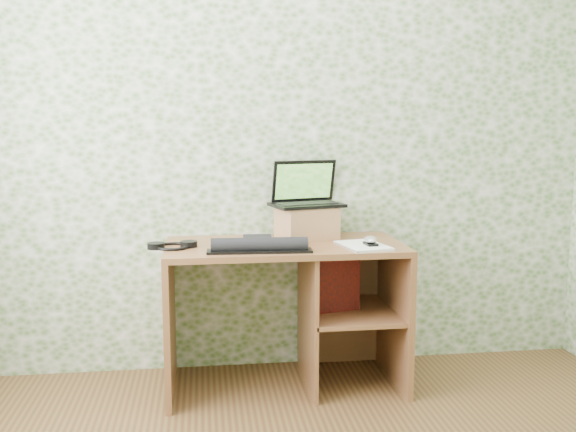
{
  "coord_description": "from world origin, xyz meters",
  "views": [
    {
      "loc": [
        -0.41,
        -1.74,
        1.35
      ],
      "look_at": [
        0.01,
        1.39,
        0.9
      ],
      "focal_mm": 40.0,
      "sensor_mm": 36.0,
      "label": 1
    }
  ],
  "objects": [
    {
      "name": "headphones",
      "position": [
        -0.56,
        1.4,
        0.76
      ],
      "size": [
        0.24,
        0.2,
        0.03
      ],
      "rotation": [
        0.0,
        0.0,
        0.16
      ],
      "color": "black",
      "rests_on": "desk"
    },
    {
      "name": "keyboard",
      "position": [
        -0.15,
        1.31,
        0.77
      ],
      "size": [
        0.5,
        0.27,
        0.07
      ],
      "rotation": [
        0.0,
        0.0,
        -0.05
      ],
      "color": "black",
      "rests_on": "desk"
    },
    {
      "name": "laptop",
      "position": [
        0.14,
        1.62,
        0.98
      ],
      "size": [
        0.41,
        0.34,
        0.24
      ],
      "rotation": [
        0.0,
        0.0,
        0.26
      ],
      "color": "black",
      "rests_on": "riser"
    },
    {
      "name": "pen",
      "position": [
        0.43,
        1.37,
        0.77
      ],
      "size": [
        0.05,
        0.13,
        0.01
      ],
      "primitive_type": "cylinder",
      "rotation": [
        1.57,
        0.0,
        -0.33
      ],
      "color": "black",
      "rests_on": "notepad"
    },
    {
      "name": "riser",
      "position": [
        0.14,
        1.58,
        0.83
      ],
      "size": [
        0.33,
        0.3,
        0.17
      ],
      "primitive_type": "cube",
      "rotation": [
        0.0,
        0.0,
        0.26
      ],
      "color": "#9D6846",
      "rests_on": "desk"
    },
    {
      "name": "mouse",
      "position": [
        0.41,
        1.28,
        0.78
      ],
      "size": [
        0.07,
        0.1,
        0.03
      ],
      "primitive_type": "ellipsoid",
      "rotation": [
        0.0,
        0.0,
        0.09
      ],
      "color": "silver",
      "rests_on": "notepad"
    },
    {
      "name": "wall_back",
      "position": [
        0.0,
        1.75,
        1.3
      ],
      "size": [
        3.5,
        0.0,
        3.5
      ],
      "primitive_type": "plane",
      "rotation": [
        1.57,
        0.0,
        0.0
      ],
      "color": "silver",
      "rests_on": "ground"
    },
    {
      "name": "notepad",
      "position": [
        0.37,
        1.3,
        0.76
      ],
      "size": [
        0.25,
        0.32,
        0.01
      ],
      "primitive_type": "cube",
      "rotation": [
        0.0,
        0.0,
        0.21
      ],
      "color": "white",
      "rests_on": "desk"
    },
    {
      "name": "desk",
      "position": [
        0.08,
        1.47,
        0.48
      ],
      "size": [
        1.2,
        0.6,
        0.75
      ],
      "color": "brown",
      "rests_on": "floor"
    },
    {
      "name": "red_box",
      "position": [
        0.27,
        1.44,
        0.54
      ],
      "size": [
        0.25,
        0.13,
        0.29
      ],
      "primitive_type": "cube",
      "rotation": [
        0.0,
        0.0,
        0.23
      ],
      "color": "maroon",
      "rests_on": "desk"
    }
  ]
}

